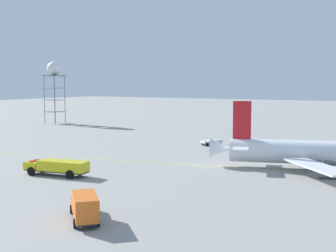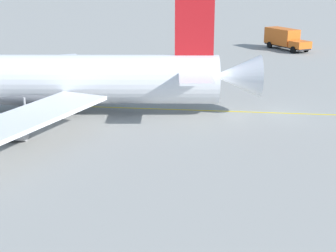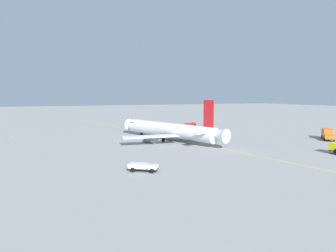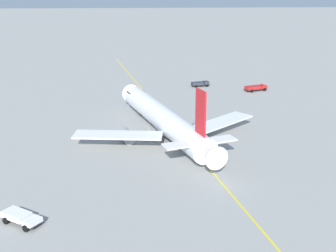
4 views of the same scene
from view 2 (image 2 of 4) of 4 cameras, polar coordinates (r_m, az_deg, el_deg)
ground_plane at (r=45.85m, az=-16.16°, el=1.40°), size 600.00×600.00×0.00m
airliner_main at (r=44.96m, az=-16.10°, el=4.78°), size 39.60×31.93×11.77m
catering_truck_truck at (r=80.20m, az=12.85°, el=9.46°), size 7.52×7.42×3.10m
taxiway_centreline at (r=46.51m, az=-8.49°, el=2.14°), size 166.07×33.53×0.01m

